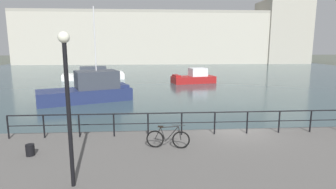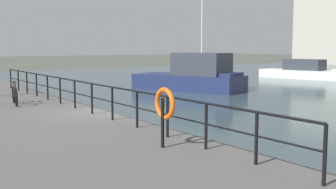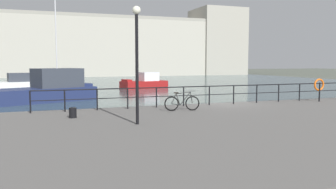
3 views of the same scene
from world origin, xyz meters
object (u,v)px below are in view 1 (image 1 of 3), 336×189
Objects in this scene: harbor_building at (186,38)px; moored_green_narrowboat at (194,78)px; quay_lamp_post at (67,90)px; moored_red_daysailer at (94,75)px; moored_white_yacht at (89,89)px; mooring_bollard at (30,150)px; parked_bicycle at (168,139)px.

moored_green_narrowboat is (-4.07, -38.95, -5.94)m from harbor_building.
quay_lamp_post is (-8.10, -27.36, 2.93)m from moored_green_narrowboat.
moored_green_narrowboat is 1.31× the size of quay_lamp_post.
moored_red_daysailer is at bearing -117.32° from harbor_building.
quay_lamp_post is at bearing -91.31° from moored_red_daysailer.
mooring_bollard is at bearing -109.24° from moored_white_yacht.
harbor_building is at bearing 91.04° from parked_bicycle.
harbor_building is at bearing 77.30° from mooring_bollard.
harbor_building is at bearing 51.54° from moored_red_daysailer.
harbor_building is 52.35m from moored_white_yacht.
moored_white_yacht is 16.97m from quay_lamp_post.
moored_red_daysailer is at bearing -31.86° from moored_green_narrowboat.
quay_lamp_post is at bearing -100.40° from harbor_building.
parked_bicycle is 3.99× the size of mooring_bollard.
moored_red_daysailer is 5.02× the size of parked_bicycle.
moored_red_daysailer reaches higher than mooring_bollard.
moored_green_narrowboat is at bearing 67.52° from mooring_bollard.
mooring_bollard is at bearing -166.07° from parked_bicycle.
moored_white_yacht reaches higher than moored_green_narrowboat.
parked_bicycle is 5.25m from mooring_bollard.
moored_green_narrowboat is 25.04m from parked_bicycle.
moored_red_daysailer is 32.62m from quay_lamp_post.
parked_bicycle is at bearing 4.67° from mooring_bollard.
harbor_building is 65.74m from mooring_bollard.
harbor_building is 42.62× the size of parked_bicycle.
moored_white_yacht is at bearing -106.89° from harbor_building.
moored_red_daysailer is 14.41m from moored_green_narrowboat.
moored_white_yacht is at bearing -91.64° from moored_red_daysailer.
mooring_bollard is 0.10× the size of quay_lamp_post.
harbor_building reaches higher than moored_green_narrowboat.
parked_bicycle reaches higher than mooring_bollard.
moored_green_narrowboat is (13.64, -4.65, 0.01)m from moored_red_daysailer.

